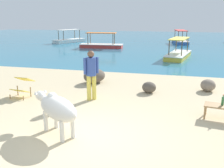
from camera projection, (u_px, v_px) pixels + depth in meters
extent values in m
cube|color=#CCB78E|center=(90.00, 142.00, 5.67)|extent=(18.00, 14.00, 0.04)
cube|color=teal|center=(159.00, 43.00, 26.29)|extent=(60.00, 36.00, 0.03)
cylinder|color=silver|center=(46.00, 121.00, 6.11)|extent=(0.10, 0.10, 0.50)
cylinder|color=silver|center=(56.00, 118.00, 6.29)|extent=(0.10, 0.10, 0.50)
cylinder|color=silver|center=(62.00, 131.00, 5.57)|extent=(0.10, 0.10, 0.50)
cylinder|color=silver|center=(73.00, 128.00, 5.75)|extent=(0.10, 0.10, 0.50)
ellipsoid|color=silver|center=(58.00, 108.00, 5.83)|extent=(1.41, 1.19, 0.54)
ellipsoid|color=silver|center=(41.00, 96.00, 6.41)|extent=(0.42, 0.38, 0.25)
cone|color=silver|center=(36.00, 93.00, 6.30)|extent=(0.13, 0.13, 0.09)
cone|color=silver|center=(45.00, 91.00, 6.47)|extent=(0.13, 0.13, 0.09)
ellipsoid|color=silver|center=(52.00, 96.00, 5.94)|extent=(0.33, 0.32, 0.18)
cube|color=#A37A4C|center=(219.00, 106.00, 6.80)|extent=(0.82, 0.56, 0.04)
cylinder|color=#A37A4C|center=(206.00, 109.00, 7.14)|extent=(0.05, 0.05, 0.35)
cylinder|color=#A37A4C|center=(205.00, 113.00, 6.83)|extent=(0.05, 0.05, 0.35)
cylinder|color=#2D6B38|center=(223.00, 101.00, 6.78)|extent=(0.07, 0.07, 0.22)
cylinder|color=#2D6B38|center=(223.00, 96.00, 6.74)|extent=(0.03, 0.03, 0.06)
cylinder|color=red|center=(223.00, 95.00, 6.73)|extent=(0.03, 0.03, 0.02)
cylinder|color=#A37A4C|center=(23.00, 98.00, 8.36)|extent=(0.04, 0.04, 0.14)
cylinder|color=#A37A4C|center=(10.00, 97.00, 8.51)|extent=(0.04, 0.04, 0.14)
cylinder|color=#A37A4C|center=(31.00, 92.00, 8.72)|extent=(0.04, 0.04, 0.34)
cylinder|color=#A37A4C|center=(18.00, 90.00, 8.87)|extent=(0.04, 0.04, 0.34)
cube|color=#EFD14C|center=(20.00, 91.00, 8.58)|extent=(0.54, 0.46, 0.21)
cube|color=#EFD14C|center=(25.00, 79.00, 8.79)|extent=(0.55, 0.49, 0.23)
cylinder|color=#DBC64C|center=(89.00, 88.00, 8.31)|extent=(0.14, 0.14, 0.82)
cylinder|color=#DBC64C|center=(94.00, 87.00, 8.38)|extent=(0.14, 0.14, 0.82)
cylinder|color=#334C99|center=(91.00, 67.00, 8.16)|extent=(0.32, 0.32, 0.58)
cylinder|color=#334C99|center=(85.00, 66.00, 8.07)|extent=(0.09, 0.09, 0.52)
cylinder|color=#334C99|center=(97.00, 65.00, 8.24)|extent=(0.09, 0.09, 0.52)
sphere|color=brown|center=(91.00, 54.00, 8.06)|extent=(0.22, 0.22, 0.22)
ellipsoid|color=brown|center=(94.00, 76.00, 10.49)|extent=(1.12, 1.23, 0.57)
ellipsoid|color=brown|center=(149.00, 87.00, 9.17)|extent=(0.71, 0.71, 0.39)
ellipsoid|color=gray|center=(208.00, 85.00, 9.35)|extent=(0.59, 0.63, 0.44)
cube|color=gold|center=(178.00, 56.00, 16.74)|extent=(1.77, 3.74, 0.28)
cube|color=white|center=(178.00, 53.00, 16.70)|extent=(1.84, 3.83, 0.04)
cylinder|color=brown|center=(182.00, 49.00, 15.48)|extent=(0.06, 0.06, 0.95)
cylinder|color=brown|center=(169.00, 48.00, 15.79)|extent=(0.06, 0.06, 0.95)
cylinder|color=brown|center=(188.00, 45.00, 17.37)|extent=(0.06, 0.06, 0.95)
cylinder|color=brown|center=(176.00, 44.00, 17.68)|extent=(0.06, 0.06, 0.95)
cube|color=#EFD14C|center=(179.00, 39.00, 16.45)|extent=(1.40, 2.65, 0.06)
cube|color=#3866B7|center=(180.00, 42.00, 25.46)|extent=(1.65, 3.73, 0.28)
cube|color=white|center=(180.00, 40.00, 25.42)|extent=(1.72, 3.81, 0.04)
cylinder|color=brown|center=(187.00, 37.00, 24.23)|extent=(0.06, 0.06, 0.95)
cylinder|color=brown|center=(178.00, 36.00, 24.30)|extent=(0.06, 0.06, 0.95)
cylinder|color=brown|center=(182.00, 35.00, 26.31)|extent=(0.06, 0.06, 0.95)
cylinder|color=brown|center=(175.00, 35.00, 26.37)|extent=(0.06, 0.06, 0.95)
cube|color=red|center=(181.00, 30.00, 25.17)|extent=(1.32, 2.64, 0.06)
cube|color=white|center=(70.00, 41.00, 26.32)|extent=(2.58, 3.72, 0.28)
cube|color=white|center=(69.00, 39.00, 26.28)|extent=(2.66, 3.80, 0.04)
cylinder|color=brown|center=(75.00, 34.00, 27.20)|extent=(0.06, 0.06, 0.95)
cylinder|color=brown|center=(80.00, 35.00, 26.72)|extent=(0.06, 0.06, 0.95)
cylinder|color=brown|center=(58.00, 35.00, 25.60)|extent=(0.06, 0.06, 0.95)
cylinder|color=brown|center=(63.00, 36.00, 25.13)|extent=(0.06, 0.06, 0.95)
cube|color=silver|center=(69.00, 30.00, 26.03)|extent=(1.95, 2.67, 0.06)
cube|color=#C63833|center=(101.00, 46.00, 21.96)|extent=(3.66, 1.33, 0.28)
cube|color=white|center=(101.00, 44.00, 21.92)|extent=(3.74, 1.39, 0.04)
cylinder|color=brown|center=(114.00, 39.00, 21.98)|extent=(0.06, 0.06, 0.95)
cylinder|color=brown|center=(113.00, 40.00, 21.25)|extent=(0.06, 0.06, 0.95)
cylinder|color=brown|center=(90.00, 38.00, 22.35)|extent=(0.06, 0.06, 0.95)
cylinder|color=brown|center=(88.00, 39.00, 21.62)|extent=(0.06, 0.06, 0.95)
cube|color=orange|center=(101.00, 33.00, 21.67)|extent=(2.57, 1.09, 0.06)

